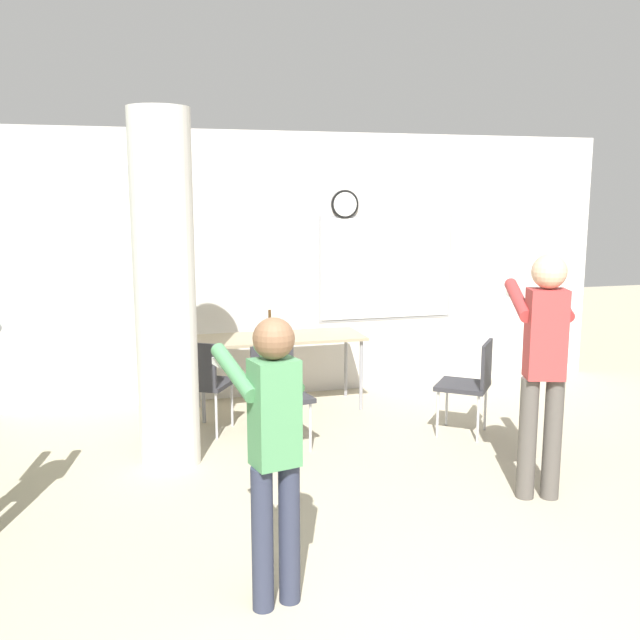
{
  "coord_description": "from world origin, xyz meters",
  "views": [
    {
      "loc": [
        -1.32,
        -2.38,
        2.16
      ],
      "look_at": [
        0.02,
        2.53,
        1.26
      ],
      "focal_mm": 40.0,
      "sensor_mm": 36.0,
      "label": 1
    }
  ],
  "objects_px": {
    "chair_table_front": "(279,389)",
    "person_playing_front": "(273,439)",
    "bottle_on_table": "(270,328)",
    "chair_table_left": "(202,379)",
    "folding_table": "(279,342)",
    "person_playing_side": "(543,357)",
    "chair_mid_room": "(471,380)"
  },
  "relations": [
    {
      "from": "bottle_on_table",
      "to": "person_playing_front",
      "type": "distance_m",
      "value": 3.37
    },
    {
      "from": "folding_table",
      "to": "bottle_on_table",
      "type": "xyz_separation_m",
      "value": [
        -0.11,
        -0.12,
        0.17
      ]
    },
    {
      "from": "person_playing_side",
      "to": "chair_mid_room",
      "type": "bearing_deg",
      "value": 83.55
    },
    {
      "from": "folding_table",
      "to": "bottle_on_table",
      "type": "relative_size",
      "value": 5.79
    },
    {
      "from": "chair_mid_room",
      "to": "person_playing_front",
      "type": "relative_size",
      "value": 0.56
    },
    {
      "from": "person_playing_side",
      "to": "person_playing_front",
      "type": "relative_size",
      "value": 1.13
    },
    {
      "from": "chair_mid_room",
      "to": "person_playing_side",
      "type": "height_order",
      "value": "person_playing_side"
    },
    {
      "from": "person_playing_front",
      "to": "person_playing_side",
      "type": "bearing_deg",
      "value": 21.8
    },
    {
      "from": "chair_table_front",
      "to": "bottle_on_table",
      "type": "bearing_deg",
      "value": 82.85
    },
    {
      "from": "chair_table_front",
      "to": "person_playing_side",
      "type": "relative_size",
      "value": 0.5
    },
    {
      "from": "chair_mid_room",
      "to": "person_playing_side",
      "type": "distance_m",
      "value": 1.45
    },
    {
      "from": "person_playing_side",
      "to": "person_playing_front",
      "type": "bearing_deg",
      "value": -158.2
    },
    {
      "from": "chair_table_left",
      "to": "bottle_on_table",
      "type": "bearing_deg",
      "value": 31.55
    },
    {
      "from": "bottle_on_table",
      "to": "person_playing_front",
      "type": "height_order",
      "value": "person_playing_front"
    },
    {
      "from": "chair_table_front",
      "to": "person_playing_front",
      "type": "distance_m",
      "value": 2.45
    },
    {
      "from": "folding_table",
      "to": "person_playing_front",
      "type": "bearing_deg",
      "value": -102.51
    },
    {
      "from": "folding_table",
      "to": "person_playing_front",
      "type": "xyz_separation_m",
      "value": [
        -0.76,
        -3.43,
        0.22
      ]
    },
    {
      "from": "bottle_on_table",
      "to": "chair_table_left",
      "type": "bearing_deg",
      "value": -148.45
    },
    {
      "from": "chair_table_left",
      "to": "chair_table_front",
      "type": "bearing_deg",
      "value": -40.06
    },
    {
      "from": "person_playing_front",
      "to": "bottle_on_table",
      "type": "bearing_deg",
      "value": 78.9
    },
    {
      "from": "bottle_on_table",
      "to": "chair_mid_room",
      "type": "distance_m",
      "value": 1.99
    },
    {
      "from": "folding_table",
      "to": "chair_table_front",
      "type": "xyz_separation_m",
      "value": [
        -0.23,
        -1.07,
        -0.19
      ]
    },
    {
      "from": "bottle_on_table",
      "to": "chair_mid_room",
      "type": "relative_size",
      "value": 0.34
    },
    {
      "from": "person_playing_side",
      "to": "bottle_on_table",
      "type": "bearing_deg",
      "value": 120.62
    },
    {
      "from": "bottle_on_table",
      "to": "chair_table_left",
      "type": "distance_m",
      "value": 0.91
    },
    {
      "from": "folding_table",
      "to": "chair_mid_room",
      "type": "relative_size",
      "value": 1.95
    },
    {
      "from": "folding_table",
      "to": "chair_mid_room",
      "type": "bearing_deg",
      "value": -39.59
    },
    {
      "from": "chair_table_front",
      "to": "person_playing_front",
      "type": "bearing_deg",
      "value": -102.65
    },
    {
      "from": "chair_mid_room",
      "to": "chair_table_left",
      "type": "bearing_deg",
      "value": 163.77
    },
    {
      "from": "folding_table",
      "to": "person_playing_side",
      "type": "relative_size",
      "value": 0.97
    },
    {
      "from": "chair_table_left",
      "to": "person_playing_side",
      "type": "height_order",
      "value": "person_playing_side"
    },
    {
      "from": "folding_table",
      "to": "chair_table_front",
      "type": "relative_size",
      "value": 1.95
    }
  ]
}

